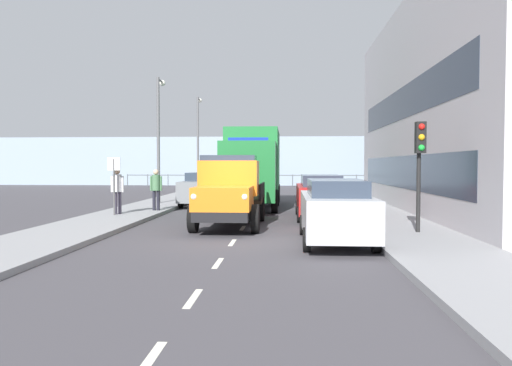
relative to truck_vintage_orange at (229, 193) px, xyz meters
The scene contains 18 objects.
ground_plane 8.68m from the truck_vintage_orange, 93.09° to the right, with size 80.00×80.00×0.00m, color #423F44.
sidewalk_left 10.30m from the truck_vintage_orange, 122.96° to the right, with size 2.75×43.10×0.15m, color gray.
sidewalk_right 9.83m from the truck_vintage_orange, 61.61° to the right, with size 2.75×43.10×0.15m, color gray.
road_centreline_markings 8.91m from the truck_vintage_orange, 93.01° to the right, with size 0.12×39.63×0.01m.
building_terrace 13.15m from the truck_vintage_orange, 154.21° to the right, with size 9.00×20.11×9.26m.
sea_horizon 33.17m from the truck_vintage_orange, 90.80° to the right, with size 80.00×0.80×5.00m, color #8C9EAD.
seawall_railing 29.55m from the truck_vintage_orange, 90.90° to the right, with size 28.08×0.08×1.20m.
truck_vintage_orange is the anchor object (origin of this frame).
lorry_cargo_green 7.80m from the truck_vintage_orange, 91.86° to the right, with size 2.58×8.20×3.87m.
car_silver_kerbside_near 4.41m from the truck_vintage_orange, 137.45° to the left, with size 1.83×4.60×1.72m.
car_red_kerbside_1 4.37m from the truck_vintage_orange, 138.07° to the right, with size 1.87×4.59×1.72m.
car_grey_oppositeside_0 8.69m from the truck_vintage_orange, 74.53° to the right, with size 1.98×4.54×1.72m.
pedestrian_by_lamp 5.54m from the truck_vintage_orange, 29.42° to the right, with size 0.53×0.34×1.82m.
pedestrian_with_bag 5.69m from the truck_vintage_orange, 49.42° to the right, with size 0.53×0.34×1.77m.
traffic_light_near 6.19m from the truck_vintage_orange, 162.23° to the left, with size 0.28×0.41×3.20m.
lamp_post_promenade 10.12m from the truck_vintage_orange, 61.18° to the right, with size 0.32×1.14×6.47m.
lamp_post_far 20.25m from the truck_vintage_orange, 76.47° to the right, with size 0.32×1.14×7.01m.
street_sign 5.35m from the truck_vintage_orange, 25.57° to the right, with size 0.50×0.07×2.25m.
Camera 1 is at (-1.48, 13.84, 2.11)m, focal length 33.58 mm.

